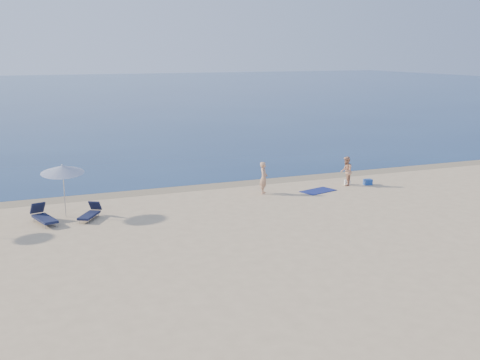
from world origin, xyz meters
The scene contains 11 objects.
ground centered at (0.00, 0.00, 0.00)m, with size 160.00×160.00×0.00m, color tan.
sea centered at (0.00, 100.00, 0.00)m, with size 240.00×160.00×0.01m, color #0C254A.
wet_sand_strip centered at (0.00, 19.40, 0.00)m, with size 240.00×1.60×0.00m, color #847254.
person_left centered at (1.44, 16.65, 0.85)m, with size 0.62×0.41×1.70m, color tan.
person_right centered at (6.53, 16.68, 0.82)m, with size 0.80×0.62×1.64m, color tan.
beach_towel centered at (4.39, 16.03, 0.02)m, with size 1.88×1.04×0.03m, color #101853.
white_bag centered at (6.72, 16.81, 0.14)m, with size 0.32×0.27×0.27m, color white.
blue_cooler centered at (7.77, 16.35, 0.16)m, with size 0.45×0.32×0.32m, color #1D46A0.
umbrella_near centered at (-8.79, 16.11, 2.19)m, with size 2.23×2.25×2.52m.
lounger_left centered at (-9.80, 15.24, 0.30)m, with size 1.09×1.97×0.83m.
lounger_right centered at (-7.80, 15.16, 0.26)m, with size 1.30×1.64×0.71m.
Camera 1 is at (-11.49, -11.47, 7.45)m, focal length 45.00 mm.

